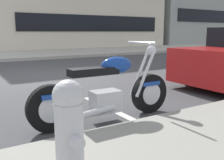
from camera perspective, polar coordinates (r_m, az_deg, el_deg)
name	(u,v)px	position (r m, az deg, el deg)	size (l,w,h in m)	color
ground_plane	(44,77)	(7.40, -14.88, 0.64)	(260.00, 260.00, 0.00)	#3D3D3F
sidewalk_far_curb	(175,48)	(19.81, 13.71, 6.96)	(120.00, 5.00, 0.14)	#ADA89E
parking_stall_stripe	(118,113)	(4.02, 1.41, -7.26)	(0.12, 2.20, 0.01)	silver
parked_motorcycle	(107,92)	(3.58, -1.08, -2.64)	(2.17, 0.62, 1.10)	black
fire_hydrant	(69,126)	(2.01, -9.48, -9.92)	(0.24, 0.36, 0.75)	#B7B7BC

